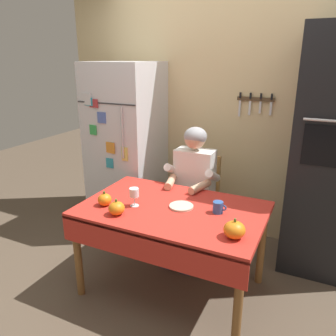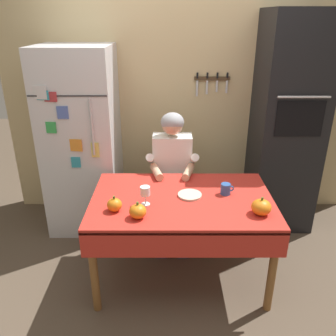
{
  "view_description": "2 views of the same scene",
  "coord_description": "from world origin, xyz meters",
  "px_view_note": "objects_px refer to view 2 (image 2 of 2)",
  "views": [
    {
      "loc": [
        0.99,
        -2.05,
        1.85
      ],
      "look_at": [
        -0.08,
        0.18,
        1.02
      ],
      "focal_mm": 35.85,
      "sensor_mm": 36.0,
      "label": 1
    },
    {
      "loc": [
        -0.11,
        -2.27,
        2.03
      ],
      "look_at": [
        -0.11,
        0.16,
        0.96
      ],
      "focal_mm": 37.19,
      "sensor_mm": 36.0,
      "label": 2
    }
  ],
  "objects_px": {
    "wall_oven": "(287,125)",
    "pumpkin_large": "(115,205)",
    "wine_glass": "(146,192)",
    "coffee_mug": "(226,189)",
    "seated_person": "(173,168)",
    "serving_tray": "(190,195)",
    "refrigerator": "(83,141)",
    "pumpkin_small": "(138,211)",
    "pumpkin_medium": "(262,207)",
    "chair_behind_person": "(172,181)",
    "dining_table": "(182,209)"
  },
  "relations": [
    {
      "from": "dining_table",
      "to": "wine_glass",
      "type": "height_order",
      "value": "wine_glass"
    },
    {
      "from": "serving_tray",
      "to": "pumpkin_large",
      "type": "bearing_deg",
      "value": -157.96
    },
    {
      "from": "pumpkin_large",
      "to": "coffee_mug",
      "type": "bearing_deg",
      "value": 16.99
    },
    {
      "from": "dining_table",
      "to": "coffee_mug",
      "type": "distance_m",
      "value": 0.38
    },
    {
      "from": "dining_table",
      "to": "chair_behind_person",
      "type": "relative_size",
      "value": 1.51
    },
    {
      "from": "refrigerator",
      "to": "serving_tray",
      "type": "xyz_separation_m",
      "value": [
        1.01,
        -0.83,
        -0.15
      ]
    },
    {
      "from": "refrigerator",
      "to": "pumpkin_small",
      "type": "xyz_separation_m",
      "value": [
        0.63,
        -1.15,
        -0.11
      ]
    },
    {
      "from": "pumpkin_large",
      "to": "serving_tray",
      "type": "distance_m",
      "value": 0.6
    },
    {
      "from": "coffee_mug",
      "to": "wine_glass",
      "type": "xyz_separation_m",
      "value": [
        -0.62,
        -0.17,
        0.06
      ]
    },
    {
      "from": "coffee_mug",
      "to": "pumpkin_small",
      "type": "relative_size",
      "value": 0.85
    },
    {
      "from": "chair_behind_person",
      "to": "coffee_mug",
      "type": "xyz_separation_m",
      "value": [
        0.42,
        -0.71,
        0.27
      ]
    },
    {
      "from": "dining_table",
      "to": "wine_glass",
      "type": "distance_m",
      "value": 0.34
    },
    {
      "from": "seated_person",
      "to": "serving_tray",
      "type": "distance_m",
      "value": 0.57
    },
    {
      "from": "serving_tray",
      "to": "coffee_mug",
      "type": "bearing_deg",
      "value": 6.37
    },
    {
      "from": "pumpkin_small",
      "to": "wine_glass",
      "type": "bearing_deg",
      "value": 77.3
    },
    {
      "from": "dining_table",
      "to": "pumpkin_large",
      "type": "height_order",
      "value": "pumpkin_large"
    },
    {
      "from": "refrigerator",
      "to": "seated_person",
      "type": "relative_size",
      "value": 1.45
    },
    {
      "from": "coffee_mug",
      "to": "wine_glass",
      "type": "distance_m",
      "value": 0.65
    },
    {
      "from": "coffee_mug",
      "to": "wine_glass",
      "type": "relative_size",
      "value": 0.71
    },
    {
      "from": "refrigerator",
      "to": "coffee_mug",
      "type": "xyz_separation_m",
      "value": [
        1.3,
        -0.8,
        -0.12
      ]
    },
    {
      "from": "wall_oven",
      "to": "pumpkin_large",
      "type": "relative_size",
      "value": 17.72
    },
    {
      "from": "dining_table",
      "to": "serving_tray",
      "type": "height_order",
      "value": "serving_tray"
    },
    {
      "from": "dining_table",
      "to": "pumpkin_large",
      "type": "distance_m",
      "value": 0.54
    },
    {
      "from": "coffee_mug",
      "to": "pumpkin_medium",
      "type": "relative_size",
      "value": 0.74
    },
    {
      "from": "wall_oven",
      "to": "pumpkin_large",
      "type": "distance_m",
      "value": 1.91
    },
    {
      "from": "pumpkin_large",
      "to": "pumpkin_small",
      "type": "xyz_separation_m",
      "value": [
        0.18,
        -0.1,
        0.0
      ]
    },
    {
      "from": "wall_oven",
      "to": "wine_glass",
      "type": "xyz_separation_m",
      "value": [
        -1.33,
        -1.01,
        -0.2
      ]
    },
    {
      "from": "serving_tray",
      "to": "seated_person",
      "type": "bearing_deg",
      "value": 103.33
    },
    {
      "from": "pumpkin_large",
      "to": "serving_tray",
      "type": "bearing_deg",
      "value": 22.04
    },
    {
      "from": "chair_behind_person",
      "to": "seated_person",
      "type": "bearing_deg",
      "value": -90.0
    },
    {
      "from": "wine_glass",
      "to": "serving_tray",
      "type": "distance_m",
      "value": 0.38
    },
    {
      "from": "wine_glass",
      "to": "pumpkin_medium",
      "type": "bearing_deg",
      "value": -9.34
    },
    {
      "from": "chair_behind_person",
      "to": "pumpkin_large",
      "type": "bearing_deg",
      "value": -113.72
    },
    {
      "from": "dining_table",
      "to": "seated_person",
      "type": "relative_size",
      "value": 1.12
    },
    {
      "from": "wall_oven",
      "to": "wine_glass",
      "type": "relative_size",
      "value": 14.17
    },
    {
      "from": "wall_oven",
      "to": "chair_behind_person",
      "type": "bearing_deg",
      "value": -173.36
    },
    {
      "from": "pumpkin_large",
      "to": "pumpkin_small",
      "type": "bearing_deg",
      "value": -28.6
    },
    {
      "from": "wall_oven",
      "to": "pumpkin_large",
      "type": "height_order",
      "value": "wall_oven"
    },
    {
      "from": "serving_tray",
      "to": "chair_behind_person",
      "type": "bearing_deg",
      "value": 100.01
    },
    {
      "from": "pumpkin_medium",
      "to": "serving_tray",
      "type": "bearing_deg",
      "value": 150.84
    },
    {
      "from": "dining_table",
      "to": "pumpkin_medium",
      "type": "bearing_deg",
      "value": -21.8
    },
    {
      "from": "seated_person",
      "to": "wine_glass",
      "type": "distance_m",
      "value": 0.73
    },
    {
      "from": "refrigerator",
      "to": "wine_glass",
      "type": "distance_m",
      "value": 1.18
    },
    {
      "from": "seated_person",
      "to": "pumpkin_small",
      "type": "xyz_separation_m",
      "value": [
        -0.25,
        -0.87,
        0.05
      ]
    },
    {
      "from": "wall_oven",
      "to": "pumpkin_small",
      "type": "xyz_separation_m",
      "value": [
        -1.37,
        -1.19,
        -0.26
      ]
    },
    {
      "from": "pumpkin_small",
      "to": "coffee_mug",
      "type": "bearing_deg",
      "value": 27.93
    },
    {
      "from": "wall_oven",
      "to": "pumpkin_small",
      "type": "bearing_deg",
      "value": -138.94
    },
    {
      "from": "wall_oven",
      "to": "pumpkin_large",
      "type": "bearing_deg",
      "value": -144.62
    },
    {
      "from": "pumpkin_medium",
      "to": "serving_tray",
      "type": "height_order",
      "value": "pumpkin_medium"
    },
    {
      "from": "refrigerator",
      "to": "chair_behind_person",
      "type": "distance_m",
      "value": 0.97
    }
  ]
}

